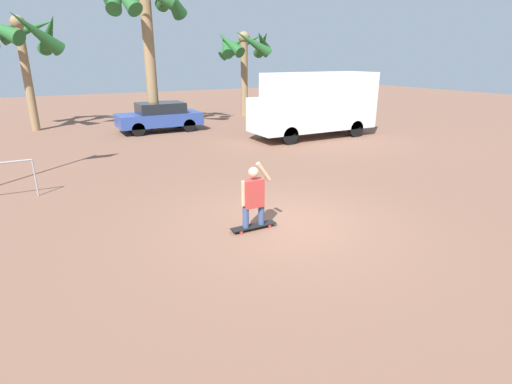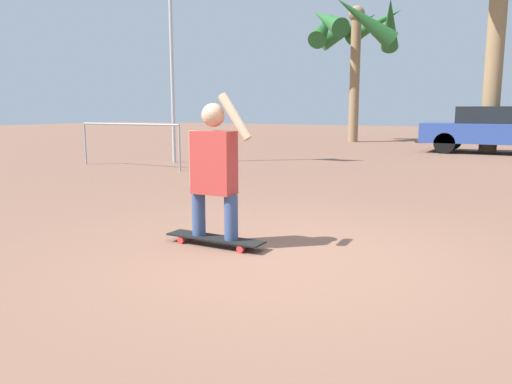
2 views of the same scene
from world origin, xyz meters
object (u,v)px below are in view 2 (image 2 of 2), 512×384
object	(u,v)px
person_skateboarder	(214,164)
skateboard	(215,239)
flagpole	(175,42)
parked_car_blue	(494,129)
palm_tree_far_left	(355,28)

from	to	relation	value
person_skateboarder	skateboard	bearing A→B (deg)	0.00
person_skateboarder	flagpole	world-z (taller)	flagpole
skateboard	flagpole	world-z (taller)	flagpole
person_skateboarder	parked_car_blue	size ratio (longest dim) A/B	0.34
person_skateboarder	flagpole	bearing A→B (deg)	130.09
skateboard	person_skateboarder	world-z (taller)	person_skateboarder
parked_car_blue	person_skateboarder	bearing A→B (deg)	-97.26
person_skateboarder	parked_car_blue	world-z (taller)	person_skateboarder
parked_car_blue	palm_tree_far_left	bearing A→B (deg)	148.75
parked_car_blue	flagpole	bearing A→B (deg)	-134.75
skateboard	parked_car_blue	bearing A→B (deg)	82.75
parked_car_blue	palm_tree_far_left	world-z (taller)	palm_tree_far_left
flagpole	person_skateboarder	bearing A→B (deg)	-49.91
parked_car_blue	flagpole	distance (m)	10.42
skateboard	palm_tree_far_left	size ratio (longest dim) A/B	0.18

